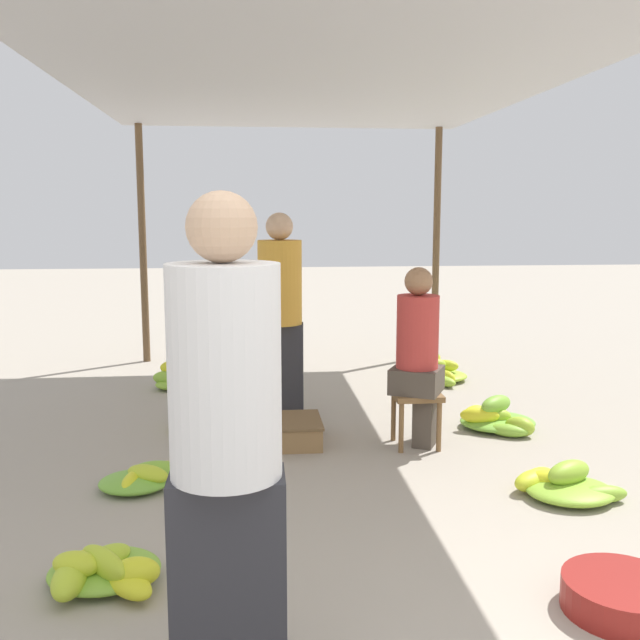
{
  "coord_description": "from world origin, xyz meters",
  "views": [
    {
      "loc": [
        -0.5,
        -1.85,
        1.68
      ],
      "look_at": [
        0.0,
        3.14,
        0.92
      ],
      "focal_mm": 40.0,
      "sensor_mm": 36.0,
      "label": 1
    }
  ],
  "objects_px": {
    "banana_pile_right_2": "(437,374)",
    "banana_pile_right_3": "(426,354)",
    "vendor_foreground": "(226,447)",
    "shopper_walking_mid": "(280,313)",
    "basin_black": "(623,596)",
    "banana_pile_left_1": "(145,477)",
    "vendor_seated": "(419,354)",
    "stool": "(416,402)",
    "banana_pile_left_2": "(102,570)",
    "crate_near": "(287,431)",
    "banana_pile_left_0": "(201,418)",
    "banana_pile_right_0": "(496,419)",
    "banana_pile_left_3": "(177,379)",
    "banana_pile_right_1": "(563,485)"
  },
  "relations": [
    {
      "from": "banana_pile_left_2",
      "to": "banana_pile_right_0",
      "type": "distance_m",
      "value": 3.34
    },
    {
      "from": "banana_pile_left_1",
      "to": "banana_pile_right_3",
      "type": "height_order",
      "value": "banana_pile_right_3"
    },
    {
      "from": "stool",
      "to": "basin_black",
      "type": "xyz_separation_m",
      "value": [
        0.37,
        -2.22,
        -0.25
      ]
    },
    {
      "from": "stool",
      "to": "banana_pile_right_0",
      "type": "bearing_deg",
      "value": 23.89
    },
    {
      "from": "basin_black",
      "to": "banana_pile_right_3",
      "type": "distance_m",
      "value": 4.87
    },
    {
      "from": "banana_pile_left_2",
      "to": "shopper_walking_mid",
      "type": "xyz_separation_m",
      "value": [
        0.93,
        2.64,
        0.79
      ]
    },
    {
      "from": "banana_pile_left_2",
      "to": "banana_pile_right_1",
      "type": "xyz_separation_m",
      "value": [
        2.53,
        0.79,
        -0.01
      ]
    },
    {
      "from": "banana_pile_left_0",
      "to": "crate_near",
      "type": "bearing_deg",
      "value": -34.12
    },
    {
      "from": "banana_pile_left_2",
      "to": "banana_pile_left_3",
      "type": "bearing_deg",
      "value": 90.32
    },
    {
      "from": "banana_pile_left_2",
      "to": "banana_pile_left_0",
      "type": "bearing_deg",
      "value": 83.04
    },
    {
      "from": "vendor_foreground",
      "to": "shopper_walking_mid",
      "type": "distance_m",
      "value": 3.46
    },
    {
      "from": "basin_black",
      "to": "vendor_foreground",
      "type": "bearing_deg",
      "value": -167.21
    },
    {
      "from": "banana_pile_left_3",
      "to": "banana_pile_right_0",
      "type": "distance_m",
      "value": 3.05
    },
    {
      "from": "vendor_foreground",
      "to": "banana_pile_left_1",
      "type": "relative_size",
      "value": 3.45
    },
    {
      "from": "banana_pile_right_2",
      "to": "banana_pile_right_3",
      "type": "distance_m",
      "value": 0.71
    },
    {
      "from": "basin_black",
      "to": "banana_pile_left_1",
      "type": "relative_size",
      "value": 1.0
    },
    {
      "from": "banana_pile_left_1",
      "to": "banana_pile_right_0",
      "type": "bearing_deg",
      "value": 19.93
    },
    {
      "from": "banana_pile_left_0",
      "to": "banana_pile_right_1",
      "type": "height_order",
      "value": "banana_pile_left_0"
    },
    {
      "from": "vendor_seated",
      "to": "banana_pile_right_2",
      "type": "bearing_deg",
      "value": 71.11
    },
    {
      "from": "basin_black",
      "to": "crate_near",
      "type": "distance_m",
      "value": 2.7
    },
    {
      "from": "banana_pile_right_2",
      "to": "banana_pile_right_0",
      "type": "bearing_deg",
      "value": -88.38
    },
    {
      "from": "banana_pile_right_2",
      "to": "banana_pile_right_1",
      "type": "bearing_deg",
      "value": -90.2
    },
    {
      "from": "banana_pile_left_2",
      "to": "banana_pile_left_3",
      "type": "relative_size",
      "value": 1.1
    },
    {
      "from": "basin_black",
      "to": "banana_pile_left_0",
      "type": "xyz_separation_m",
      "value": [
        -1.95,
        2.81,
        0.01
      ]
    },
    {
      "from": "banana_pile_left_0",
      "to": "crate_near",
      "type": "relative_size",
      "value": 0.93
    },
    {
      "from": "banana_pile_right_1",
      "to": "crate_near",
      "type": "distance_m",
      "value": 1.96
    },
    {
      "from": "banana_pile_left_2",
      "to": "shopper_walking_mid",
      "type": "relative_size",
      "value": 0.33
    },
    {
      "from": "banana_pile_left_2",
      "to": "banana_pile_right_1",
      "type": "relative_size",
      "value": 0.84
    },
    {
      "from": "vendor_seated",
      "to": "banana_pile_left_3",
      "type": "bearing_deg",
      "value": 135.36
    },
    {
      "from": "banana_pile_left_3",
      "to": "banana_pile_right_2",
      "type": "xyz_separation_m",
      "value": [
        2.56,
        0.04,
        -0.02
      ]
    },
    {
      "from": "vendor_foreground",
      "to": "shopper_walking_mid",
      "type": "relative_size",
      "value": 1.04
    },
    {
      "from": "vendor_foreground",
      "to": "banana_pile_right_0",
      "type": "distance_m",
      "value": 3.63
    },
    {
      "from": "banana_pile_left_3",
      "to": "banana_pile_right_1",
      "type": "distance_m",
      "value": 3.86
    },
    {
      "from": "stool",
      "to": "banana_pile_right_1",
      "type": "relative_size",
      "value": 0.61
    },
    {
      "from": "stool",
      "to": "banana_pile_left_2",
      "type": "relative_size",
      "value": 0.73
    },
    {
      "from": "vendor_foreground",
      "to": "basin_black",
      "type": "xyz_separation_m",
      "value": [
        1.64,
        0.37,
        -0.84
      ]
    },
    {
      "from": "vendor_foreground",
      "to": "banana_pile_left_2",
      "type": "relative_size",
      "value": 3.18
    },
    {
      "from": "basin_black",
      "to": "banana_pile_right_1",
      "type": "distance_m",
      "value": 1.26
    },
    {
      "from": "banana_pile_left_2",
      "to": "crate_near",
      "type": "relative_size",
      "value": 1.09
    },
    {
      "from": "banana_pile_left_1",
      "to": "banana_pile_right_2",
      "type": "distance_m",
      "value": 3.58
    },
    {
      "from": "banana_pile_left_1",
      "to": "banana_pile_right_3",
      "type": "bearing_deg",
      "value": 51.48
    },
    {
      "from": "banana_pile_left_0",
      "to": "banana_pile_right_0",
      "type": "bearing_deg",
      "value": -6.6
    },
    {
      "from": "banana_pile_right_2",
      "to": "crate_near",
      "type": "bearing_deg",
      "value": -131.87
    },
    {
      "from": "vendor_seated",
      "to": "banana_pile_left_2",
      "type": "height_order",
      "value": "vendor_seated"
    },
    {
      "from": "banana_pile_right_0",
      "to": "banana_pile_right_3",
      "type": "xyz_separation_m",
      "value": [
        0.02,
        2.31,
        0.05
      ]
    },
    {
      "from": "stool",
      "to": "crate_near",
      "type": "distance_m",
      "value": 0.97
    },
    {
      "from": "banana_pile_left_2",
      "to": "banana_pile_right_0",
      "type": "relative_size",
      "value": 0.89
    },
    {
      "from": "crate_near",
      "to": "shopper_walking_mid",
      "type": "xyz_separation_m",
      "value": [
        -0.01,
        0.7,
        0.78
      ]
    },
    {
      "from": "banana_pile_left_1",
      "to": "banana_pile_right_1",
      "type": "xyz_separation_m",
      "value": [
        2.51,
        -0.39,
        0.01
      ]
    },
    {
      "from": "banana_pile_left_3",
      "to": "vendor_foreground",
      "type": "bearing_deg",
      "value": -82.17
    }
  ]
}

